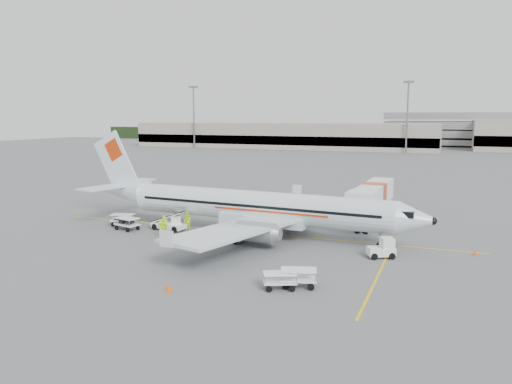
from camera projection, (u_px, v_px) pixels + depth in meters
ground at (249, 232)px, 49.94m from camera, size 360.00×360.00×0.00m
stripe_lead at (249, 232)px, 49.94m from camera, size 44.00×0.20×0.01m
stripe_cross at (380, 271)px, 37.52m from camera, size 0.20×20.00×0.01m
terminal_west at (282, 135)px, 183.34m from camera, size 110.00×22.00×9.00m
parking_garage at (472, 128)px, 187.06m from camera, size 62.00×24.00×14.00m
treeline at (406, 137)px, 210.51m from camera, size 300.00×3.00×6.00m
mast_west at (194, 118)px, 182.17m from camera, size 3.20×1.20×22.00m
mast_center at (407, 118)px, 155.05m from camera, size 3.20×1.20×22.00m
aircraft at (257, 186)px, 48.08m from camera, size 37.18×30.07×9.75m
jet_bridge at (373, 203)px, 54.40m from camera, size 3.71×16.48×4.30m
belt_loader at (169, 218)px, 50.81m from camera, size 4.92×2.36×2.56m
tug_fore at (381, 248)px, 40.85m from camera, size 2.49×2.07×1.67m
tug_mid at (232, 233)px, 45.99m from camera, size 2.39×1.54×1.74m
tug_aft at (171, 223)px, 50.61m from camera, size 2.37×2.15×1.60m
cart_loaded_a at (127, 224)px, 50.83m from camera, size 2.77×2.04×1.29m
cart_loaded_b at (123, 220)px, 52.95m from camera, size 2.60×1.86×1.23m
cart_empty_a at (280, 281)px, 33.43m from camera, size 2.55×2.11×1.15m
cart_empty_b at (299, 278)px, 33.84m from camera, size 2.71×2.03×1.26m
cone_nose at (475, 252)px, 41.59m from camera, size 0.34×0.34×0.55m
cone_port at (335, 207)px, 62.33m from camera, size 0.39×0.39×0.64m
cone_stbd at (169, 287)px, 33.01m from camera, size 0.42×0.42×0.68m
crew_a at (165, 224)px, 49.68m from camera, size 0.76×0.68×1.75m
crew_b at (187, 221)px, 50.64m from camera, size 1.13×1.04×1.86m
crew_c at (161, 229)px, 47.90m from camera, size 1.10×1.20×1.62m
crew_d at (164, 228)px, 47.72m from camera, size 1.11×0.49×1.87m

